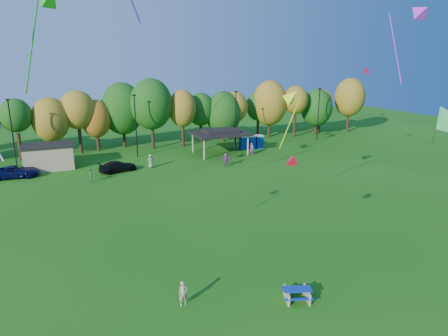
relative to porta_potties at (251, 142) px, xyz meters
name	(u,v)px	position (x,y,z in m)	size (l,w,h in m)	color
ground	(243,311)	(-19.89, -38.12, -1.10)	(160.00, 160.00, 0.00)	#19600F
tree_line	(109,113)	(-20.92, 7.40, 4.82)	(93.57, 10.55, 11.15)	black
lamp_posts	(136,124)	(-17.89, 1.88, 3.80)	(64.50, 0.25, 9.09)	black
utility_building	(49,156)	(-29.89, -0.12, 0.54)	(6.30, 4.30, 3.25)	tan
pavilion	(220,133)	(-5.89, -1.12, 2.13)	(8.20, 6.20, 3.77)	tan
porta_potties	(251,142)	(0.00, 0.00, 0.00)	(3.75, 1.61, 2.18)	#0B3195
picnic_table	(297,293)	(-16.43, -38.35, -0.66)	(2.09, 1.91, 0.75)	tan
kite_flyer	(183,293)	(-22.86, -36.17, -0.33)	(0.56, 0.37, 1.54)	tan
car_c	(16,172)	(-33.65, -3.07, -0.37)	(2.41, 5.23, 1.45)	#0A0D41
car_d	(118,166)	(-21.83, -5.31, -0.40)	(1.95, 4.80, 1.39)	black
far_person_0	(90,175)	(-25.51, -8.67, -0.26)	(0.98, 0.41, 1.67)	#688752
far_person_1	(226,160)	(-8.07, -8.43, -0.17)	(1.72, 0.55, 1.86)	#8A3983
far_person_2	(151,161)	(-17.53, -5.10, -0.17)	(0.91, 0.59, 1.86)	gray
far_person_5	(252,149)	(-1.73, -3.60, -0.21)	(0.65, 0.42, 1.77)	#A04B80
kite_0	(445,117)	(1.68, -32.47, 8.18)	(5.14, 3.06, 8.07)	#57F67B
kite_1	(292,97)	(-8.75, -25.01, 9.61)	(2.69, 3.12, 5.58)	#D5F71A
kite_4	(293,159)	(-14.88, -34.87, 6.68)	(1.34, 1.52, 1.27)	red
kite_8	(366,69)	(6.77, -16.98, 11.68)	(1.68, 1.67, 1.37)	#BF163E
kite_9	(417,12)	(6.24, -24.04, 17.49)	(1.87, 5.01, 8.57)	#D92BE7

